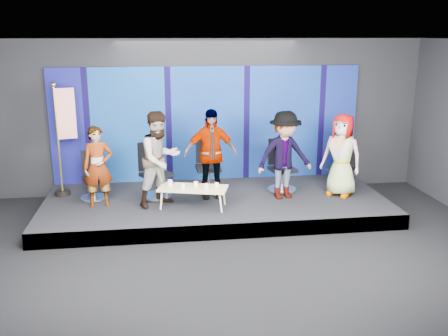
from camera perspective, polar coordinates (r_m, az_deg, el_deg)
The scene contains 21 objects.
ground at distance 8.18m, azimuth 1.19°, elevation -10.96°, with size 10.00×10.00×0.00m, color black.
room_walls at distance 7.44m, azimuth 1.29°, elevation 6.10°, with size 10.02×8.02×3.51m.
riser at distance 10.41m, azimuth -0.95°, elevation -4.22°, with size 7.00×3.00×0.30m, color black.
backdrop at distance 11.44m, azimuth -1.86°, elevation 5.05°, with size 7.00×0.08×2.60m, color #12075A.
chair_a at distance 10.58m, azimuth -14.73°, elevation -1.73°, with size 0.64×0.64×0.98m.
panelist_a at distance 9.98m, azimuth -14.21°, elevation 0.13°, with size 0.58×0.38×1.59m, color black.
chair_b at distance 10.41m, azimuth -7.93°, elevation -1.31°, with size 0.91×0.91×1.16m.
panelist_b at distance 9.79m, azimuth -7.33°, elevation 1.03°, with size 0.91×0.71×1.87m, color black.
chair_c at distance 10.84m, azimuth -1.85°, elevation -0.54°, with size 0.66×0.66×1.14m.
panelist_c at distance 10.21m, azimuth -1.56°, elevation 1.66°, with size 1.08×0.45×1.85m, color black.
chair_d at distance 10.84m, azimuth 6.56°, elevation -0.67°, with size 0.73×0.73×1.12m.
panelist_d at distance 10.22m, azimuth 6.93°, elevation 1.46°, with size 1.17×0.67×1.81m, color black.
chair_e at distance 11.22m, azimuth 13.30°, elevation -0.53°, with size 0.85×0.85×1.07m.
panelist_e at distance 10.61m, azimuth 13.29°, elevation 1.43°, with size 0.84×0.55×1.73m, color black.
coffee_table at distance 9.73m, azimuth -3.58°, elevation -2.40°, with size 1.43×0.91×0.41m.
mug_a at distance 9.87m, azimuth -6.17°, elevation -1.68°, with size 0.09×0.09×0.11m, color silver.
mug_b at distance 9.66m, azimuth -4.74°, elevation -2.05°, with size 0.08×0.08×0.10m, color silver.
mug_c at distance 9.75m, azimuth -3.23°, elevation -1.85°, with size 0.08×0.08×0.10m, color silver.
mug_d at distance 9.60m, azimuth -2.04°, elevation -2.10°, with size 0.09×0.09×0.10m, color silver.
mug_e at distance 9.69m, azimuth -0.85°, elevation -1.96°, with size 0.08×0.08×0.09m, color silver.
flag_stand at distance 10.78m, azimuth -17.83°, elevation 3.46°, with size 0.54×0.32×2.37m.
Camera 1 is at (-1.16, -7.26, 3.59)m, focal length 40.00 mm.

